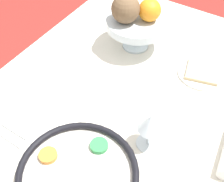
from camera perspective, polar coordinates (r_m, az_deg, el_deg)
The scene contains 9 objects.
dining_table at distance 1.29m, azimuth 4.03°, elevation -13.93°, with size 1.30×1.04×0.72m.
seder_plate at distance 0.86m, azimuth -6.28°, elevation -14.80°, with size 0.33×0.33×0.03m.
wine_glass at distance 0.85m, azimuth 7.02°, elevation -6.04°, with size 0.07×0.07×0.13m.
fruit_stand at distance 1.17m, azimuth 4.56°, elevation 12.03°, with size 0.23×0.23×0.12m.
orange_fruit at distance 1.14m, azimuth 6.91°, elevation 14.46°, with size 0.08×0.08×0.08m.
coconut at distance 1.12m, azimuth 2.50°, elevation 14.78°, with size 0.10×0.10×0.10m.
bread_plate at distance 1.15m, azimuth 16.20°, elevation 3.29°, with size 0.17×0.17×0.02m.
fork_left at distance 1.00m, azimuth -19.85°, elevation -6.99°, with size 0.02×0.19×0.01m.
fork_right at distance 1.01m, azimuth -18.66°, elevation -5.86°, with size 0.02×0.19×0.01m.
Camera 1 is at (-0.57, -0.26, 1.49)m, focal length 50.00 mm.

